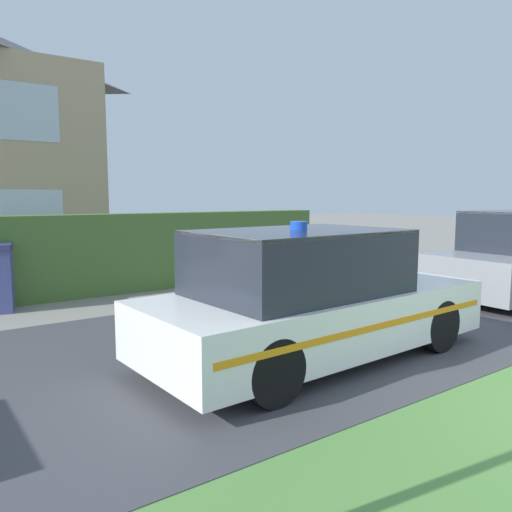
# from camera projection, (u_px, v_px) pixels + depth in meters

# --- Properties ---
(road_strip) EXTENTS (28.00, 5.11, 0.01)m
(road_strip) POSITION_uv_depth(u_px,v_px,m) (330.00, 325.00, 7.58)
(road_strip) COLOR #424247
(road_strip) RESTS_ON ground
(garden_hedge) EXTENTS (9.01, 0.55, 1.61)m
(garden_hedge) POSITION_uv_depth(u_px,v_px,m) (139.00, 252.00, 10.41)
(garden_hedge) COLOR #4C7233
(garden_hedge) RESTS_ON ground
(police_car) EXTENTS (4.44, 1.95, 1.66)m
(police_car) POSITION_uv_depth(u_px,v_px,m) (311.00, 297.00, 5.93)
(police_car) COLOR black
(police_car) RESTS_ON road_strip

